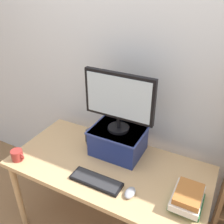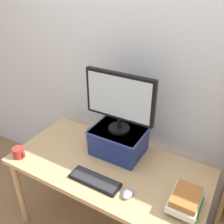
% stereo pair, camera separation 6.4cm
% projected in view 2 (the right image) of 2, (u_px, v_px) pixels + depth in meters
% --- Properties ---
extents(back_wall, '(7.00, 0.08, 2.60)m').
position_uv_depth(back_wall, '(141.00, 70.00, 1.95)').
color(back_wall, silver).
rests_on(back_wall, ground_plane).
extents(desk, '(1.48, 0.72, 0.72)m').
position_uv_depth(desk, '(108.00, 172.00, 1.89)').
color(desk, tan).
rests_on(desk, ground_plane).
extents(riser_box, '(0.40, 0.33, 0.21)m').
position_uv_depth(riser_box, '(119.00, 140.00, 1.94)').
color(riser_box, navy).
rests_on(riser_box, desk).
extents(computer_monitor, '(0.53, 0.16, 0.45)m').
position_uv_depth(computer_monitor, '(119.00, 99.00, 1.76)').
color(computer_monitor, black).
rests_on(computer_monitor, riser_box).
extents(keyboard, '(0.36, 0.12, 0.02)m').
position_uv_depth(keyboard, '(95.00, 180.00, 1.70)').
color(keyboard, black).
rests_on(keyboard, desk).
extents(computer_mouse, '(0.06, 0.10, 0.04)m').
position_uv_depth(computer_mouse, '(128.00, 193.00, 1.59)').
color(computer_mouse, '#99999E').
rests_on(computer_mouse, desk).
extents(book_stack, '(0.19, 0.25, 0.12)m').
position_uv_depth(book_stack, '(185.00, 201.00, 1.49)').
color(book_stack, '#236B38').
rests_on(book_stack, desk).
extents(coffee_mug, '(0.11, 0.09, 0.08)m').
position_uv_depth(coffee_mug, '(19.00, 153.00, 1.91)').
color(coffee_mug, '#9E2D28').
rests_on(coffee_mug, desk).
extents(desk_speaker, '(0.07, 0.07, 0.13)m').
position_uv_depth(desk_speaker, '(91.00, 136.00, 2.06)').
color(desk_speaker, '#4C4C51').
rests_on(desk_speaker, desk).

